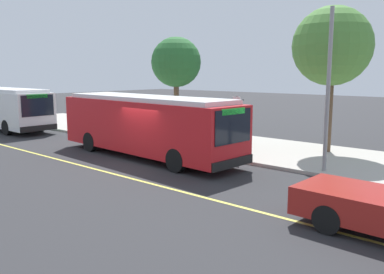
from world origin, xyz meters
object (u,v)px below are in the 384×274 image
at_px(transit_bus_main, 147,124).
at_px(pedestrian_commuter, 167,125).
at_px(waiting_bench, 215,134).
at_px(transit_bus_second, 1,107).
at_px(route_sign_post, 236,117).

height_order(transit_bus_main, pedestrian_commuter, transit_bus_main).
distance_m(transit_bus_main, waiting_bench, 4.88).
distance_m(transit_bus_second, route_sign_post, 18.95).
bearing_deg(pedestrian_commuter, waiting_bench, 41.44).
height_order(transit_bus_second, pedestrian_commuter, transit_bus_second).
relative_size(transit_bus_main, waiting_bench, 6.76).
bearing_deg(transit_bus_second, pedestrian_commuter, 12.78).
bearing_deg(transit_bus_main, waiting_bench, 84.88).
bearing_deg(route_sign_post, waiting_bench, 144.37).
height_order(transit_bus_second, route_sign_post, same).
height_order(waiting_bench, pedestrian_commuter, pedestrian_commuter).
xyz_separation_m(waiting_bench, pedestrian_commuter, (-2.03, -1.79, 0.48)).
height_order(transit_bus_second, waiting_bench, transit_bus_second).
xyz_separation_m(transit_bus_main, transit_bus_second, (-15.38, -0.15, 0.00)).
distance_m(route_sign_post, pedestrian_commuter, 5.04).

